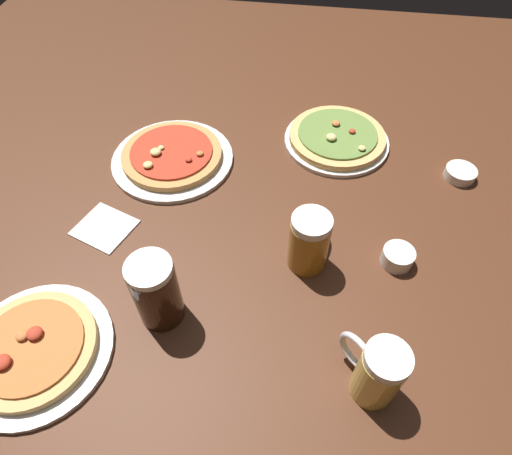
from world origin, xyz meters
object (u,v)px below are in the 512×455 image
(beer_mug_pale, at_px, (155,290))
(ramekin_sauce, at_px, (460,173))
(pizza_plate_far, at_px, (337,138))
(pizza_plate_near, at_px, (34,350))
(beer_mug_amber, at_px, (309,241))
(beer_mug_dark, at_px, (377,372))
(pizza_plate_side, at_px, (172,156))
(ramekin_butter, at_px, (398,257))
(napkin_folded, at_px, (104,227))

(beer_mug_pale, bearing_deg, ramekin_sauce, 36.95)
(pizza_plate_far, bearing_deg, pizza_plate_near, -127.68)
(beer_mug_amber, height_order, ramekin_sauce, beer_mug_amber)
(beer_mug_dark, distance_m, beer_mug_amber, 0.29)
(pizza_plate_far, relative_size, pizza_plate_side, 0.90)
(pizza_plate_side, bearing_deg, beer_mug_amber, -35.68)
(ramekin_sauce, bearing_deg, beer_mug_dark, -112.26)
(pizza_plate_side, relative_size, beer_mug_dark, 2.23)
(pizza_plate_near, xyz_separation_m, ramekin_butter, (0.69, 0.32, 0.00))
(pizza_plate_side, distance_m, beer_mug_pale, 0.46)
(ramekin_sauce, bearing_deg, napkin_folded, -160.51)
(pizza_plate_far, xyz_separation_m, ramekin_sauce, (0.32, -0.09, -0.00))
(pizza_plate_side, relative_size, beer_mug_amber, 2.24)
(ramekin_butter, bearing_deg, pizza_plate_far, 110.19)
(ramekin_butter, bearing_deg, ramekin_sauce, 59.33)
(pizza_plate_near, height_order, napkin_folded, pizza_plate_near)
(pizza_plate_near, distance_m, ramekin_butter, 0.76)
(ramekin_sauce, distance_m, napkin_folded, 0.90)
(ramekin_sauce, relative_size, napkin_folded, 0.63)
(pizza_plate_near, distance_m, beer_mug_pale, 0.25)
(pizza_plate_near, distance_m, pizza_plate_side, 0.58)
(pizza_plate_far, xyz_separation_m, beer_mug_pale, (-0.33, -0.58, 0.07))
(beer_mug_dark, relative_size, napkin_folded, 1.16)
(pizza_plate_side, bearing_deg, ramekin_butter, -23.38)
(pizza_plate_side, distance_m, beer_mug_amber, 0.47)
(pizza_plate_far, bearing_deg, ramekin_butter, -69.81)
(napkin_folded, bearing_deg, beer_mug_pale, -44.20)
(pizza_plate_side, bearing_deg, beer_mug_dark, -46.25)
(beer_mug_dark, distance_m, beer_mug_pale, 0.42)
(pizza_plate_far, height_order, beer_mug_amber, beer_mug_amber)
(beer_mug_dark, bearing_deg, pizza_plate_side, 133.75)
(pizza_plate_side, distance_m, napkin_folded, 0.27)
(beer_mug_amber, distance_m, beer_mug_pale, 0.33)
(beer_mug_pale, xyz_separation_m, napkin_folded, (-0.20, 0.19, -0.08))
(beer_mug_pale, bearing_deg, beer_mug_dark, -12.81)
(pizza_plate_far, xyz_separation_m, ramekin_butter, (0.14, -0.39, 0.00))
(pizza_plate_side, relative_size, ramekin_butter, 4.63)
(pizza_plate_far, relative_size, beer_mug_pale, 1.75)
(pizza_plate_near, height_order, ramekin_butter, pizza_plate_near)
(pizza_plate_far, relative_size, beer_mug_amber, 2.01)
(beer_mug_dark, height_order, napkin_folded, beer_mug_dark)
(pizza_plate_near, height_order, ramekin_sauce, pizza_plate_near)
(beer_mug_amber, bearing_deg, ramekin_sauce, 40.89)
(pizza_plate_far, distance_m, ramekin_sauce, 0.33)
(beer_mug_dark, height_order, ramekin_sauce, beer_mug_dark)
(beer_mug_dark, bearing_deg, pizza_plate_near, -177.37)
(ramekin_sauce, xyz_separation_m, ramekin_butter, (-0.18, -0.30, 0.01))
(pizza_plate_side, xyz_separation_m, beer_mug_dark, (0.51, -0.54, 0.06))
(beer_mug_pale, bearing_deg, napkin_folded, 135.80)
(pizza_plate_near, relative_size, beer_mug_pale, 1.75)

